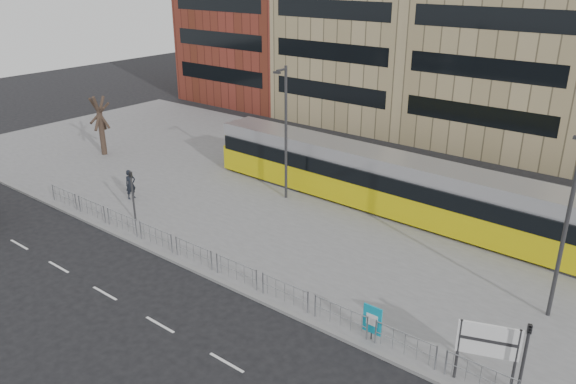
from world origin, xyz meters
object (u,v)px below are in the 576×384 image
Objects in this scene: pedestrian at (131,184)px; lamp_post_east at (567,219)px; lamp_post_west at (285,129)px; traffic_light_west at (132,190)px; bare_tree at (97,93)px; ad_panel at (372,320)px; tram at (419,191)px; station_sign at (488,343)px; traffic_light_east at (525,353)px.

pedestrian is 0.23× the size of lamp_post_east.
pedestrian is 0.23× the size of lamp_post_west.
traffic_light_west is 14.28m from bare_tree.
traffic_light_west reaches higher than pedestrian.
ad_panel is at bearing -28.24° from traffic_light_west.
lamp_post_west is at bearing 6.53° from bare_tree.
lamp_post_west reaches higher than lamp_post_east.
pedestrian is at bearing 121.96° from traffic_light_west.
tram is 3.55× the size of lamp_post_east.
station_sign is 0.36× the size of bare_tree.
lamp_post_east is at bearing -2.23° from bare_tree.
traffic_light_east is 36.10m from bare_tree.
tram is 9.81× the size of traffic_light_east.
pedestrian reaches higher than ad_panel.
lamp_post_east reaches higher than pedestrian.
ad_panel is 0.22× the size of bare_tree.
tram is at bearing 15.31° from traffic_light_west.
tram is 4.29× the size of bare_tree.
bare_tree reaches higher than pedestrian.
lamp_post_east reaches higher than traffic_light_west.
traffic_light_west reaches higher than station_sign.
ad_panel is at bearing -14.50° from bare_tree.
ad_panel is (-4.53, -0.29, -0.83)m from station_sign.
station_sign is at bearing -12.17° from bare_tree.
ad_panel is 0.18× the size of lamp_post_east.
tram is 3.53× the size of lamp_post_west.
tram is at bearing 105.11° from station_sign.
traffic_light_east is (22.81, -0.94, 0.00)m from traffic_light_west.
lamp_post_west reaches higher than traffic_light_west.
traffic_light_west is (-17.03, 1.20, 1.05)m from ad_panel.
bare_tree is (-34.63, 1.35, 0.30)m from lamp_post_east.
pedestrian is 0.63× the size of traffic_light_west.
lamp_post_west reaches higher than pedestrian.
lamp_post_east is 34.66m from bare_tree.
station_sign is (8.47, -11.70, -0.04)m from tram.
station_sign is 1.30× the size of pedestrian.
tram is 26.06m from bare_tree.
station_sign reaches higher than ad_panel.
ad_panel is 15.96m from lamp_post_west.
lamp_post_west is at bearing 141.62° from ad_panel.
tram reaches higher than station_sign.
traffic_light_east is at bearing -27.43° from lamp_post_west.
traffic_light_east is (9.72, -11.73, 0.18)m from tram.
bare_tree is (-17.25, -1.97, 0.28)m from lamp_post_west.
station_sign is 0.81× the size of traffic_light_west.
pedestrian is 26.01m from traffic_light_east.
bare_tree reaches higher than traffic_light_west.
ad_panel is at bearing 162.89° from station_sign.
lamp_post_west is at bearing 130.14° from station_sign.
tram is 15.24m from traffic_light_east.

